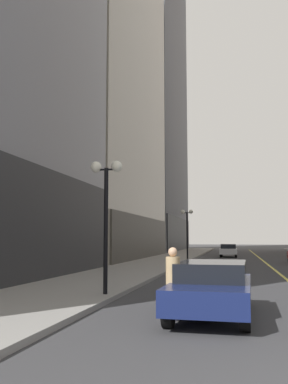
{
  "coord_description": "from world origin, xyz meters",
  "views": [
    {
      "loc": [
        -2.33,
        -4.57,
        1.91
      ],
      "look_at": [
        -10.35,
        33.48,
        6.12
      ],
      "focal_mm": 40.18,
      "sensor_mm": 36.0,
      "label": 1
    }
  ],
  "objects_px": {
    "street_lamp_left_near": "(106,197)",
    "pedestrian_in_tan_trench": "(173,277)",
    "car_navy": "(212,286)",
    "street_lamp_left_far": "(187,223)",
    "car_white": "(228,250)"
  },
  "relations": [
    {
      "from": "street_lamp_left_near",
      "to": "pedestrian_in_tan_trench",
      "type": "bearing_deg",
      "value": -49.51
    },
    {
      "from": "car_white",
      "to": "street_lamp_left_near",
      "type": "distance_m",
      "value": 32.67
    },
    {
      "from": "street_lamp_left_near",
      "to": "street_lamp_left_far",
      "type": "bearing_deg",
      "value": 90.0
    },
    {
      "from": "car_navy",
      "to": "street_lamp_left_far",
      "type": "height_order",
      "value": "street_lamp_left_far"
    },
    {
      "from": "pedestrian_in_tan_trench",
      "to": "street_lamp_left_far",
      "type": "relative_size",
      "value": 0.38
    },
    {
      "from": "street_lamp_left_far",
      "to": "pedestrian_in_tan_trench",
      "type": "bearing_deg",
      "value": -84.56
    },
    {
      "from": "car_navy",
      "to": "car_white",
      "type": "relative_size",
      "value": 1.13
    },
    {
      "from": "pedestrian_in_tan_trench",
      "to": "street_lamp_left_far",
      "type": "distance_m",
      "value": 27.63
    },
    {
      "from": "street_lamp_left_far",
      "to": "street_lamp_left_near",
      "type": "bearing_deg",
      "value": -90.0
    },
    {
      "from": "car_navy",
      "to": "street_lamp_left_near",
      "type": "xyz_separation_m",
      "value": [
        -3.5,
        2.38,
        2.54
      ]
    },
    {
      "from": "car_white",
      "to": "street_lamp_left_far",
      "type": "bearing_deg",
      "value": -112.84
    },
    {
      "from": "car_navy",
      "to": "car_white",
      "type": "xyz_separation_m",
      "value": [
        -0.11,
        34.77,
        -0.0
      ]
    },
    {
      "from": "car_navy",
      "to": "pedestrian_in_tan_trench",
      "type": "relative_size",
      "value": 2.76
    },
    {
      "from": "street_lamp_left_far",
      "to": "car_white",
      "type": "bearing_deg",
      "value": 67.16
    },
    {
      "from": "pedestrian_in_tan_trench",
      "to": "street_lamp_left_near",
      "type": "relative_size",
      "value": 0.38
    }
  ]
}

